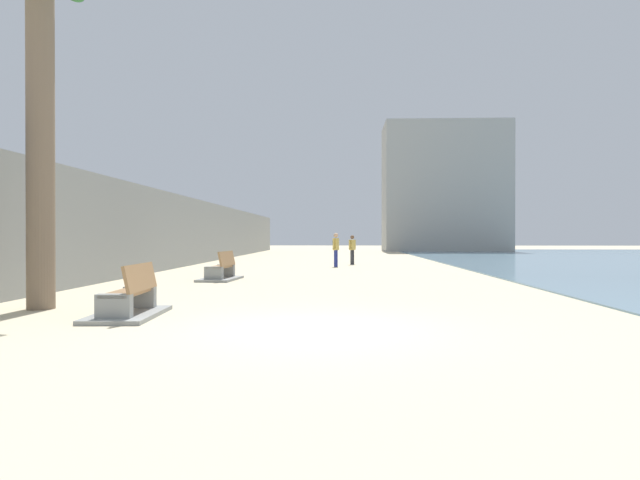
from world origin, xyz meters
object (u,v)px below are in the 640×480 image
at_px(person_walking, 352,248).
at_px(bench_far, 221,273).
at_px(bench_near, 129,304).
at_px(person_standing, 336,247).

bearing_deg(person_walking, bench_far, -114.21).
height_order(bench_near, person_standing, person_standing).
bearing_deg(person_walking, person_standing, -110.23).
relative_size(bench_far, person_walking, 1.42).
height_order(bench_far, person_standing, person_standing).
bearing_deg(person_standing, person_walking, 69.77).
relative_size(bench_near, person_walking, 1.40).
xyz_separation_m(bench_near, person_walking, (4.53, 18.79, 0.65)).
height_order(bench_near, person_walking, person_walking).
relative_size(bench_far, person_standing, 1.33).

